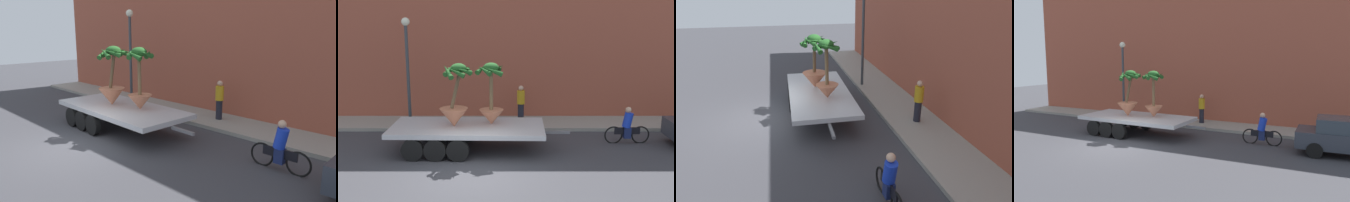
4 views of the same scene
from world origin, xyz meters
The scene contains 9 objects.
ground_plane centered at (0.00, 0.00, 0.00)m, with size 60.00×60.00×0.00m, color #38383D.
sidewalk centered at (0.00, 6.10, 0.07)m, with size 24.00×2.20×0.15m, color gray.
building_facade centered at (0.00, 7.80, 4.57)m, with size 24.00×1.20×9.14m, color #9E4C38.
flatbed_trailer centered at (-0.63, 2.52, 0.77)m, with size 6.85×2.73×0.98m.
potted_palm_rear centered at (-0.83, 2.41, 1.88)m, with size 1.29×1.15×2.41m.
potted_palm_middle centered at (0.52, 2.73, 1.96)m, with size 1.15×1.13×2.39m.
cyclist centered at (5.98, 3.37, 0.67)m, with size 1.84×0.35×1.54m.
pedestrian_near_gate centered at (1.77, 6.18, 1.04)m, with size 0.36×0.36×1.71m.
street_lamp centered at (-3.22, 5.30, 3.23)m, with size 0.36×0.36×4.83m.
Camera 3 is at (11.91, 0.83, 5.40)m, focal length 32.13 mm.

